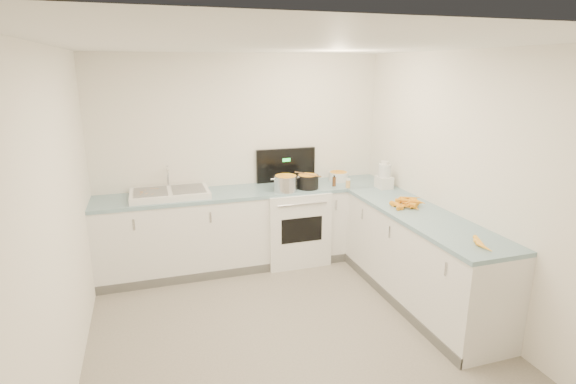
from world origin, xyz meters
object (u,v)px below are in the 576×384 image
object	(u,v)px
steel_pot	(286,184)
spice_jar	(348,184)
stove	(293,223)
food_processor	(384,177)
mixing_bowl	(338,176)
extract_bottle	(334,182)
sink	(170,193)
black_pot	(308,183)

from	to	relation	value
steel_pot	spice_jar	xyz separation A→B (m)	(0.76, -0.09, -0.04)
stove	food_processor	world-z (taller)	stove
mixing_bowl	extract_bottle	world-z (taller)	mixing_bowl
stove	sink	bearing A→B (deg)	179.38
steel_pot	spice_jar	bearing A→B (deg)	-6.63
steel_pot	stove	bearing A→B (deg)	47.77
spice_jar	food_processor	distance (m)	0.44
mixing_bowl	food_processor	size ratio (longest dim) A/B	0.76
stove	extract_bottle	size ratio (longest dim) A/B	12.39
steel_pot	black_pot	distance (m)	0.29
steel_pot	food_processor	xyz separation A→B (m)	(1.16, -0.23, 0.06)
black_pot	stove	bearing A→B (deg)	138.84
black_pot	extract_bottle	world-z (taller)	black_pot
stove	steel_pot	xyz separation A→B (m)	(-0.14, -0.16, 0.55)
sink	mixing_bowl	xyz separation A→B (m)	(2.09, 0.09, 0.02)
spice_jar	mixing_bowl	bearing A→B (deg)	85.51
extract_bottle	steel_pot	bearing A→B (deg)	-176.76
stove	extract_bottle	xyz separation A→B (m)	(0.49, -0.12, 0.52)
stove	extract_bottle	bearing A→B (deg)	-13.87
mixing_bowl	spice_jar	size ratio (longest dim) A/B	2.67
sink	steel_pot	world-z (taller)	sink
extract_bottle	spice_jar	xyz separation A→B (m)	(0.13, -0.12, -0.01)
black_pot	mixing_bowl	size ratio (longest dim) A/B	1.03
extract_bottle	black_pot	bearing A→B (deg)	-179.16
food_processor	mixing_bowl	bearing A→B (deg)	127.59
mixing_bowl	food_processor	world-z (taller)	food_processor
food_processor	extract_bottle	bearing A→B (deg)	153.55
stove	extract_bottle	world-z (taller)	stove
stove	black_pot	size ratio (longest dim) A/B	5.32
sink	spice_jar	bearing A→B (deg)	-7.17
steel_pot	extract_bottle	xyz separation A→B (m)	(0.63, 0.04, -0.03)
sink	steel_pot	size ratio (longest dim) A/B	3.10
sink	food_processor	bearing A→B (deg)	-9.22
stove	spice_jar	distance (m)	0.84
steel_pot	black_pot	world-z (taller)	steel_pot
sink	black_pot	bearing A→B (deg)	-5.06
spice_jar	food_processor	world-z (taller)	food_processor
mixing_bowl	stove	bearing A→B (deg)	-170.71
stove	food_processor	distance (m)	1.25
stove	black_pot	xyz separation A→B (m)	(0.14, -0.13, 0.54)
black_pot	food_processor	bearing A→B (deg)	-16.50
steel_pot	extract_bottle	world-z (taller)	steel_pot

